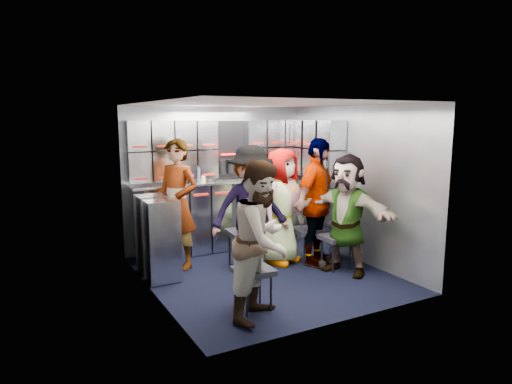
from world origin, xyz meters
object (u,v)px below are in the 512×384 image
jump_seat_near_right (336,239)px  attendant_arc_a (262,240)px  jump_seat_near_left (254,273)px  jump_seat_center (275,232)px  attendant_arc_d (317,202)px  attendant_arc_b (250,209)px  attendant_arc_e (346,214)px  jump_seat_mid_left (244,234)px  attendant_standing (177,204)px  attendant_arc_c (282,206)px  jump_seat_mid_right (308,232)px

jump_seat_near_right → attendant_arc_a: attendant_arc_a is taller
jump_seat_near_left → jump_seat_center: bearing=52.3°
attendant_arc_a → attendant_arc_d: (1.41, 1.07, 0.07)m
jump_seat_near_left → attendant_arc_b: size_ratio=0.27×
jump_seat_near_left → jump_seat_near_right: jump_seat_near_right is taller
attendant_arc_a → attendant_arc_b: attendant_arc_b is taller
jump_seat_near_right → jump_seat_near_left: bearing=-157.8°
attendant_arc_e → jump_seat_near_left: bearing=-97.0°
jump_seat_center → attendant_arc_d: bearing=-53.3°
jump_seat_center → jump_seat_near_left: bearing=-127.7°
jump_seat_mid_left → attendant_arc_b: 0.41m
jump_seat_center → attendant_standing: (-1.29, 0.29, 0.46)m
jump_seat_mid_left → attendant_arc_d: size_ratio=0.29×
attendant_arc_d → attendant_arc_e: bearing=-102.8°
attendant_arc_a → attendant_arc_d: attendant_arc_d is taller
jump_seat_mid_left → attendant_arc_d: (0.87, -0.38, 0.41)m
jump_seat_near_left → attendant_arc_b: (0.54, 1.09, 0.41)m
attendant_standing → attendant_arc_d: 1.81m
jump_seat_near_right → attendant_arc_c: (-0.48, 0.56, 0.38)m
jump_seat_mid_right → attendant_arc_a: attendant_arc_a is taller
jump_seat_near_left → attendant_arc_a: size_ratio=0.28×
attendant_standing → attendant_arc_b: attendant_standing is taller
jump_seat_mid_right → attendant_standing: 1.80m
jump_seat_near_left → jump_seat_mid_left: size_ratio=0.90×
attendant_arc_a → jump_seat_mid_left: bearing=33.1°
jump_seat_center → jump_seat_near_right: (0.48, -0.74, 0.01)m
jump_seat_center → jump_seat_mid_right: 0.46m
jump_seat_near_left → attendant_arc_d: 1.73m
jump_seat_mid_right → attendant_standing: (-1.64, 0.59, 0.44)m
jump_seat_mid_left → jump_seat_center: bearing=10.3°
jump_seat_near_left → attendant_standing: attendant_standing is taller
attendant_arc_a → attendant_arc_c: size_ratio=1.00×
jump_seat_mid_left → attendant_arc_b: size_ratio=0.30×
jump_seat_near_left → jump_seat_center: jump_seat_near_left is taller
attendant_arc_d → attendant_standing: bearing=125.8°
attendant_arc_b → jump_seat_mid_left: bearing=95.0°
attendant_arc_a → attendant_arc_e: attendant_arc_a is taller
jump_seat_near_left → attendant_arc_d: attendant_arc_d is taller
jump_seat_mid_right → attendant_arc_e: size_ratio=0.30×
jump_seat_near_left → jump_seat_near_right: (1.54, 0.63, 0.00)m
jump_seat_mid_left → jump_seat_center: 0.53m
attendant_arc_c → attendant_arc_d: attendant_arc_d is taller
jump_seat_mid_left → jump_seat_mid_right: bearing=-12.8°
jump_seat_center → attendant_arc_e: size_ratio=0.28×
jump_seat_mid_left → jump_seat_near_right: (1.01, -0.64, -0.04)m
attendant_arc_a → attendant_arc_c: bearing=15.6°
jump_seat_near_left → attendant_arc_d: size_ratio=0.26×
attendant_arc_e → attendant_arc_b: bearing=-145.8°
jump_seat_near_right → attendant_arc_b: 1.18m
jump_seat_near_right → attendant_arc_c: size_ratio=0.29×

